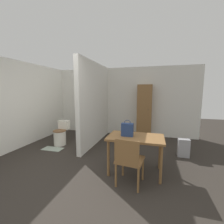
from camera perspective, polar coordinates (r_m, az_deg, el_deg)
ground_plane at (r=2.89m, az=-17.04°, el=-26.98°), size 16.00×16.00×0.00m
wall_back at (r=5.76m, az=2.17°, el=4.03°), size 5.74×0.12×2.50m
wall_left at (r=5.33m, az=-29.44°, el=2.70°), size 0.12×4.56×2.50m
partition_wall at (r=4.73m, az=-6.39°, el=3.14°), size 0.12×2.32×2.50m
dining_table at (r=3.07m, az=8.95°, el=-10.83°), size 1.09×0.67×0.75m
wooden_chair at (r=2.71m, az=6.49°, el=-17.46°), size 0.50×0.50×0.87m
toilet at (r=4.95m, az=-18.91°, el=-8.17°), size 0.39×0.53×0.72m
handbag at (r=3.01m, az=5.86°, el=-6.66°), size 0.23×0.12×0.33m
wooden_cabinet at (r=5.37m, az=12.22°, el=0.17°), size 0.49×0.41×1.86m
bath_mat at (r=4.72m, az=-21.67°, el=-12.91°), size 0.57×0.30×0.01m
space_heater at (r=4.27m, az=25.58°, el=-12.20°), size 0.27×0.18×0.46m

